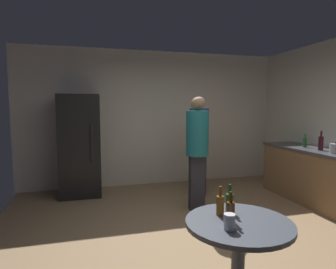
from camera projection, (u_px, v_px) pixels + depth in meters
name	position (u px, v px, depth m)	size (l,w,h in m)	color
ground_plane	(202.00, 243.00, 3.42)	(5.20, 5.20, 0.10)	#9E7C56
wall_back	(154.00, 118.00, 5.81)	(5.32, 0.06, 2.70)	silver
refrigerator	(80.00, 145.00, 5.06)	(0.70, 0.68, 1.80)	black
kitchen_counter	(312.00, 175.00, 4.73)	(0.64, 1.88, 0.90)	olive
kettle	(336.00, 148.00, 4.19)	(0.24, 0.17, 0.18)	#B2B2B7
wine_bottle_on_counter	(321.00, 143.00, 4.48)	(0.08, 0.08, 0.31)	#3F141E
beer_bottle_on_counter	(305.00, 142.00, 4.83)	(0.06, 0.06, 0.23)	#26662D
foreground_table	(239.00, 235.00, 2.12)	(0.80, 0.80, 0.73)	#4C515B
beer_bottle_amber	(220.00, 204.00, 2.23)	(0.06, 0.06, 0.23)	#8C5919
beer_bottle_brown	(231.00, 211.00, 2.09)	(0.06, 0.06, 0.23)	#593314
beer_bottle_green	(229.00, 202.00, 2.28)	(0.06, 0.06, 0.23)	#26662D
plastic_cup_white	(229.00, 222.00, 1.96)	(0.08, 0.08, 0.11)	white
person_in_navy_shirt	(199.00, 138.00, 5.01)	(0.37, 0.37, 1.76)	#2D2D38
person_in_teal_shirt	(197.00, 145.00, 4.29)	(0.37, 0.37, 1.73)	#2D2D38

